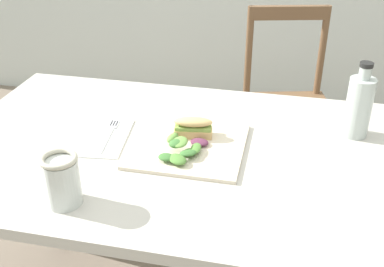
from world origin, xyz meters
The scene contains 9 objects.
dining_table centered at (0.03, 0.13, 0.62)m, with size 1.42×0.80×0.74m.
chair_wooden_far centered at (0.24, 1.06, 0.45)m, with size 0.49×0.49×0.87m.
plate_lunch centered at (-0.01, 0.14, 0.74)m, with size 0.30×0.30×0.01m, color beige.
sandwich_half_front centered at (-0.01, 0.18, 0.78)m, with size 0.11×0.06×0.06m.
salad_mixed_greens centered at (-0.02, 0.09, 0.77)m, with size 0.12×0.16×0.03m.
napkin_folded centered at (-0.25, 0.13, 0.74)m, with size 0.11×0.22×0.00m, color white.
fork_on_napkin centered at (-0.25, 0.15, 0.75)m, with size 0.04×0.19×0.00m.
bottle_cold_brew centered at (0.42, 0.30, 0.82)m, with size 0.07×0.07×0.21m.
mason_jar_iced_tea centered at (-0.23, -0.16, 0.79)m, with size 0.08×0.08×0.12m.
Camera 1 is at (0.23, -0.93, 1.39)m, focal length 44.27 mm.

